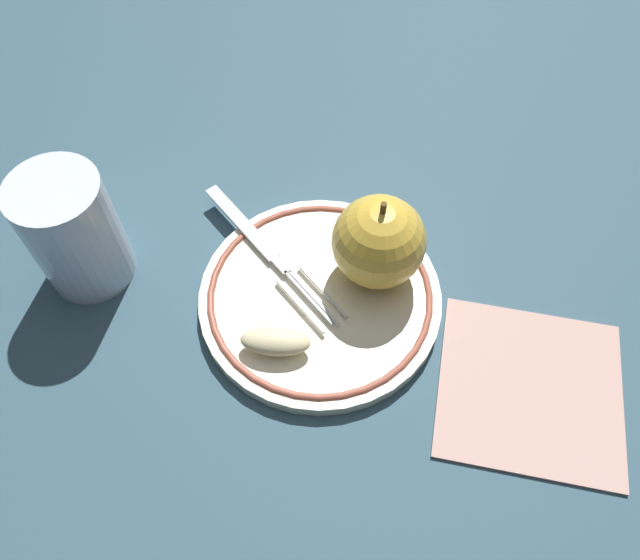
# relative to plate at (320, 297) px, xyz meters

# --- Properties ---
(ground_plane) EXTENTS (2.00, 2.00, 0.00)m
(ground_plane) POSITION_rel_plate_xyz_m (0.01, -0.01, -0.01)
(ground_plane) COLOR #335161
(plate) EXTENTS (0.21, 0.21, 0.02)m
(plate) POSITION_rel_plate_xyz_m (0.00, 0.00, 0.00)
(plate) COLOR #EAE6CB
(plate) RESTS_ON ground_plane
(apple_red_whole) EXTENTS (0.08, 0.08, 0.09)m
(apple_red_whole) POSITION_rel_plate_xyz_m (0.04, 0.03, 0.05)
(apple_red_whole) COLOR gold
(apple_red_whole) RESTS_ON plate
(apple_slice_front) EXTENTS (0.06, 0.03, 0.02)m
(apple_slice_front) POSITION_rel_plate_xyz_m (-0.02, -0.06, 0.02)
(apple_slice_front) COLOR beige
(apple_slice_front) RESTS_ON plate
(fork) EXTENTS (0.16, 0.13, 0.00)m
(fork) POSITION_rel_plate_xyz_m (-0.06, 0.03, 0.01)
(fork) COLOR silver
(fork) RESTS_ON plate
(drinking_glass) EXTENTS (0.08, 0.08, 0.11)m
(drinking_glass) POSITION_rel_plate_xyz_m (-0.21, -0.01, 0.05)
(drinking_glass) COLOR silver
(drinking_glass) RESTS_ON ground_plane
(napkin_folded) EXTENTS (0.15, 0.14, 0.01)m
(napkin_folded) POSITION_rel_plate_xyz_m (0.18, -0.04, -0.01)
(napkin_folded) COLOR #C79E91
(napkin_folded) RESTS_ON ground_plane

